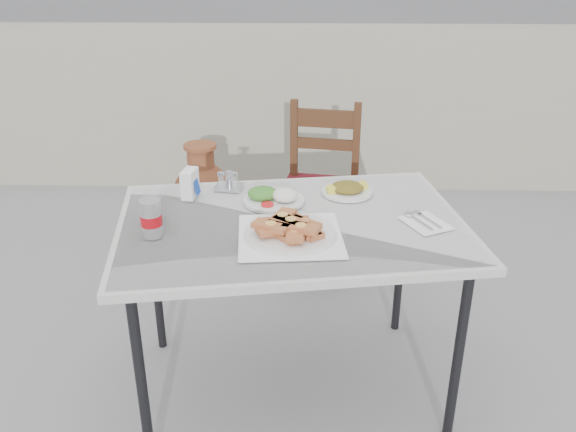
{
  "coord_description": "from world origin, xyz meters",
  "views": [
    {
      "loc": [
        0.22,
        -2.0,
        1.81
      ],
      "look_at": [
        0.16,
        0.15,
        0.8
      ],
      "focal_mm": 38.0,
      "sensor_mm": 36.0,
      "label": 1
    }
  ],
  "objects_px": {
    "condiment_caddy": "(229,183)",
    "terracotta_urn": "(203,199)",
    "cafe_table": "(291,234)",
    "chair": "(321,187)",
    "salad_rice_plate": "(273,197)",
    "pide_plate": "(290,228)",
    "salad_chopped_plate": "(347,189)",
    "napkin_holder": "(190,184)",
    "cola_glass": "(153,212)",
    "soda_can": "(151,218)"
  },
  "relations": [
    {
      "from": "pide_plate",
      "to": "cola_glass",
      "type": "distance_m",
      "value": 0.53
    },
    {
      "from": "cafe_table",
      "to": "napkin_holder",
      "type": "distance_m",
      "value": 0.49
    },
    {
      "from": "cola_glass",
      "to": "terracotta_urn",
      "type": "height_order",
      "value": "cola_glass"
    },
    {
      "from": "chair",
      "to": "condiment_caddy",
      "type": "bearing_deg",
      "value": -108.32
    },
    {
      "from": "salad_rice_plate",
      "to": "soda_can",
      "type": "distance_m",
      "value": 0.53
    },
    {
      "from": "salad_rice_plate",
      "to": "salad_chopped_plate",
      "type": "distance_m",
      "value": 0.32
    },
    {
      "from": "condiment_caddy",
      "to": "terracotta_urn",
      "type": "relative_size",
      "value": 0.19
    },
    {
      "from": "napkin_holder",
      "to": "terracotta_urn",
      "type": "xyz_separation_m",
      "value": [
        -0.15,
        1.11,
        -0.56
      ]
    },
    {
      "from": "condiment_caddy",
      "to": "terracotta_urn",
      "type": "distance_m",
      "value": 1.18
    },
    {
      "from": "pide_plate",
      "to": "condiment_caddy",
      "type": "relative_size",
      "value": 3.2
    },
    {
      "from": "salad_rice_plate",
      "to": "chair",
      "type": "relative_size",
      "value": 0.26
    },
    {
      "from": "salad_chopped_plate",
      "to": "terracotta_urn",
      "type": "bearing_deg",
      "value": 127.44
    },
    {
      "from": "salad_chopped_plate",
      "to": "terracotta_urn",
      "type": "distance_m",
      "value": 1.42
    },
    {
      "from": "terracotta_urn",
      "to": "salad_rice_plate",
      "type": "bearing_deg",
      "value": -66.72
    },
    {
      "from": "salad_chopped_plate",
      "to": "condiment_caddy",
      "type": "xyz_separation_m",
      "value": [
        -0.51,
        0.03,
        0.01
      ]
    },
    {
      "from": "soda_can",
      "to": "terracotta_urn",
      "type": "relative_size",
      "value": 0.21
    },
    {
      "from": "pide_plate",
      "to": "cola_glass",
      "type": "relative_size",
      "value": 4.2
    },
    {
      "from": "soda_can",
      "to": "napkin_holder",
      "type": "bearing_deg",
      "value": 78.0
    },
    {
      "from": "cafe_table",
      "to": "napkin_holder",
      "type": "xyz_separation_m",
      "value": [
        -0.43,
        0.22,
        0.12
      ]
    },
    {
      "from": "cafe_table",
      "to": "pide_plate",
      "type": "bearing_deg",
      "value": -90.6
    },
    {
      "from": "chair",
      "to": "terracotta_urn",
      "type": "relative_size",
      "value": 1.43
    },
    {
      "from": "cola_glass",
      "to": "chair",
      "type": "bearing_deg",
      "value": 59.53
    },
    {
      "from": "salad_chopped_plate",
      "to": "napkin_holder",
      "type": "distance_m",
      "value": 0.66
    },
    {
      "from": "soda_can",
      "to": "salad_chopped_plate",
      "type": "bearing_deg",
      "value": 29.85
    },
    {
      "from": "cola_glass",
      "to": "salad_rice_plate",
      "type": "bearing_deg",
      "value": 24.2
    },
    {
      "from": "salad_rice_plate",
      "to": "terracotta_urn",
      "type": "relative_size",
      "value": 0.38
    },
    {
      "from": "salad_rice_plate",
      "to": "napkin_holder",
      "type": "distance_m",
      "value": 0.35
    },
    {
      "from": "pide_plate",
      "to": "condiment_caddy",
      "type": "distance_m",
      "value": 0.52
    },
    {
      "from": "pide_plate",
      "to": "salad_chopped_plate",
      "type": "distance_m",
      "value": 0.47
    },
    {
      "from": "salad_chopped_plate",
      "to": "pide_plate",
      "type": "bearing_deg",
      "value": -119.31
    },
    {
      "from": "condiment_caddy",
      "to": "terracotta_urn",
      "type": "bearing_deg",
      "value": 106.3
    },
    {
      "from": "chair",
      "to": "terracotta_urn",
      "type": "bearing_deg",
      "value": 172.41
    },
    {
      "from": "salad_chopped_plate",
      "to": "chair",
      "type": "distance_m",
      "value": 0.9
    },
    {
      "from": "napkin_holder",
      "to": "chair",
      "type": "relative_size",
      "value": 0.12
    },
    {
      "from": "condiment_caddy",
      "to": "salad_chopped_plate",
      "type": "bearing_deg",
      "value": -3.81
    },
    {
      "from": "soda_can",
      "to": "chair",
      "type": "height_order",
      "value": "chair"
    },
    {
      "from": "salad_chopped_plate",
      "to": "cola_glass",
      "type": "relative_size",
      "value": 2.23
    },
    {
      "from": "pide_plate",
      "to": "salad_chopped_plate",
      "type": "height_order",
      "value": "pide_plate"
    },
    {
      "from": "salad_rice_plate",
      "to": "cola_glass",
      "type": "bearing_deg",
      "value": -155.8
    },
    {
      "from": "cafe_table",
      "to": "pide_plate",
      "type": "distance_m",
      "value": 0.16
    },
    {
      "from": "napkin_holder",
      "to": "cafe_table",
      "type": "bearing_deg",
      "value": -18.22
    },
    {
      "from": "pide_plate",
      "to": "soda_can",
      "type": "height_order",
      "value": "soda_can"
    },
    {
      "from": "cola_glass",
      "to": "soda_can",
      "type": "bearing_deg",
      "value": -79.18
    },
    {
      "from": "pide_plate",
      "to": "salad_rice_plate",
      "type": "bearing_deg",
      "value": 104.05
    },
    {
      "from": "cola_glass",
      "to": "terracotta_urn",
      "type": "distance_m",
      "value": 1.45
    },
    {
      "from": "cafe_table",
      "to": "soda_can",
      "type": "height_order",
      "value": "soda_can"
    },
    {
      "from": "cafe_table",
      "to": "chair",
      "type": "xyz_separation_m",
      "value": [
        0.14,
        1.11,
        -0.26
      ]
    },
    {
      "from": "cafe_table",
      "to": "pide_plate",
      "type": "relative_size",
      "value": 3.56
    },
    {
      "from": "salad_chopped_plate",
      "to": "napkin_holder",
      "type": "bearing_deg",
      "value": -174.86
    },
    {
      "from": "pide_plate",
      "to": "napkin_holder",
      "type": "xyz_separation_m",
      "value": [
        -0.42,
        0.35,
        0.03
      ]
    }
  ]
}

